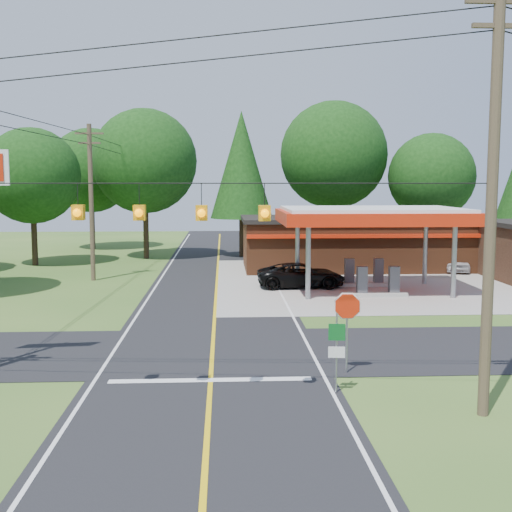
{
  "coord_description": "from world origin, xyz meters",
  "views": [
    {
      "loc": [
        0.44,
        -23.58,
        6.33
      ],
      "look_at": [
        2.0,
        7.0,
        2.8
      ],
      "focal_mm": 45.0,
      "sensor_mm": 36.0,
      "label": 1
    }
  ],
  "objects_px": {
    "suv_car": "(301,276)",
    "octagonal_stop_sign": "(347,312)",
    "gas_canopy": "(372,218)",
    "sedan_car": "(456,261)"
  },
  "relations": [
    {
      "from": "gas_canopy",
      "to": "octagonal_stop_sign",
      "type": "relative_size",
      "value": 3.85
    },
    {
      "from": "suv_car",
      "to": "octagonal_stop_sign",
      "type": "height_order",
      "value": "octagonal_stop_sign"
    },
    {
      "from": "gas_canopy",
      "to": "octagonal_stop_sign",
      "type": "distance_m",
      "value": 16.78
    },
    {
      "from": "gas_canopy",
      "to": "suv_car",
      "type": "distance_m",
      "value": 5.47
    },
    {
      "from": "suv_car",
      "to": "sedan_car",
      "type": "distance_m",
      "value": 13.55
    },
    {
      "from": "suv_car",
      "to": "octagonal_stop_sign",
      "type": "distance_m",
      "value": 17.58
    },
    {
      "from": "sedan_car",
      "to": "suv_car",
      "type": "bearing_deg",
      "value": -136.85
    },
    {
      "from": "suv_car",
      "to": "octagonal_stop_sign",
      "type": "bearing_deg",
      "value": 176.53
    },
    {
      "from": "gas_canopy",
      "to": "sedan_car",
      "type": "bearing_deg",
      "value": 45.0
    },
    {
      "from": "gas_canopy",
      "to": "suv_car",
      "type": "xyz_separation_m",
      "value": [
        -3.89,
        1.5,
        -3.53
      ]
    }
  ]
}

